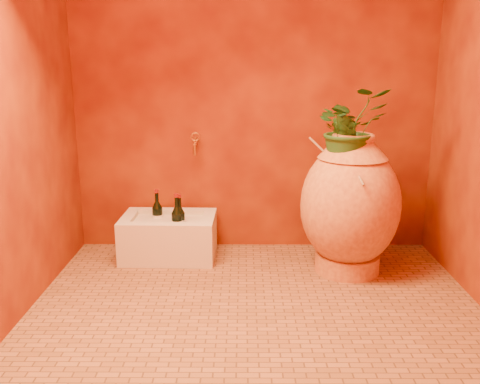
{
  "coord_description": "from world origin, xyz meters",
  "views": [
    {
      "loc": [
        -0.07,
        -2.73,
        1.35
      ],
      "look_at": [
        -0.09,
        0.35,
        0.57
      ],
      "focal_mm": 40.0,
      "sensor_mm": 36.0,
      "label": 1
    }
  ],
  "objects_px": {
    "amphora": "(350,205)",
    "stone_basin": "(169,237)",
    "wine_bottle_c": "(158,217)",
    "wine_bottle_b": "(177,223)",
    "wall_tap": "(195,142)",
    "wine_bottle_a": "(180,222)"
  },
  "relations": [
    {
      "from": "wine_bottle_b",
      "to": "wine_bottle_a",
      "type": "bearing_deg",
      "value": 63.22
    },
    {
      "from": "wine_bottle_a",
      "to": "wine_bottle_b",
      "type": "xyz_separation_m",
      "value": [
        -0.01,
        -0.03,
        0.0
      ]
    },
    {
      "from": "amphora",
      "to": "wall_tap",
      "type": "xyz_separation_m",
      "value": [
        -1.01,
        0.42,
        0.33
      ]
    },
    {
      "from": "wine_bottle_b",
      "to": "wall_tap",
      "type": "relative_size",
      "value": 2.07
    },
    {
      "from": "amphora",
      "to": "wine_bottle_c",
      "type": "relative_size",
      "value": 2.97
    },
    {
      "from": "wine_bottle_b",
      "to": "wine_bottle_c",
      "type": "relative_size",
      "value": 1.03
    },
    {
      "from": "amphora",
      "to": "stone_basin",
      "type": "bearing_deg",
      "value": 168.42
    },
    {
      "from": "amphora",
      "to": "wine_bottle_a",
      "type": "distance_m",
      "value": 1.13
    },
    {
      "from": "wine_bottle_a",
      "to": "wine_bottle_c",
      "type": "bearing_deg",
      "value": 145.09
    },
    {
      "from": "wine_bottle_c",
      "to": "wine_bottle_b",
      "type": "bearing_deg",
      "value": -43.72
    },
    {
      "from": "wine_bottle_b",
      "to": "wall_tap",
      "type": "distance_m",
      "value": 0.57
    },
    {
      "from": "amphora",
      "to": "wine_bottle_b",
      "type": "distance_m",
      "value": 1.14
    },
    {
      "from": "stone_basin",
      "to": "wine_bottle_a",
      "type": "distance_m",
      "value": 0.16
    },
    {
      "from": "wine_bottle_b",
      "to": "wall_tap",
      "type": "bearing_deg",
      "value": 66.63
    },
    {
      "from": "amphora",
      "to": "wall_tap",
      "type": "distance_m",
      "value": 1.14
    },
    {
      "from": "stone_basin",
      "to": "wine_bottle_c",
      "type": "relative_size",
      "value": 2.12
    },
    {
      "from": "amphora",
      "to": "wine_bottle_c",
      "type": "height_order",
      "value": "amphora"
    },
    {
      "from": "amphora",
      "to": "wine_bottle_c",
      "type": "xyz_separation_m",
      "value": [
        -1.27,
        0.31,
        -0.18
      ]
    },
    {
      "from": "wine_bottle_b",
      "to": "amphora",
      "type": "bearing_deg",
      "value": -8.36
    },
    {
      "from": "wine_bottle_c",
      "to": "wall_tap",
      "type": "xyz_separation_m",
      "value": [
        0.26,
        0.1,
        0.5
      ]
    },
    {
      "from": "amphora",
      "to": "stone_basin",
      "type": "distance_m",
      "value": 1.25
    },
    {
      "from": "wine_bottle_b",
      "to": "wine_bottle_c",
      "type": "xyz_separation_m",
      "value": [
        -0.15,
        0.15,
        -0.0
      ]
    }
  ]
}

